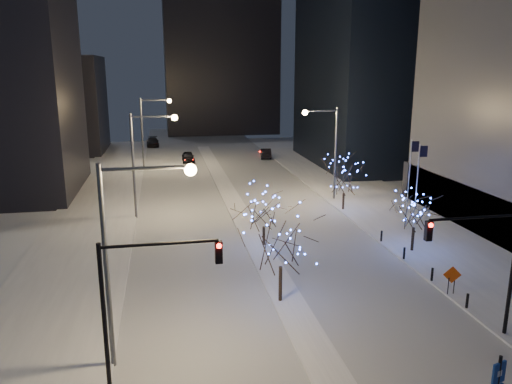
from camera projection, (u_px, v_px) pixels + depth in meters
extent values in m
plane|color=silver|center=(324.00, 367.00, 24.12)|extent=(160.00, 160.00, 0.00)
cube|color=#ACB1BB|center=(228.00, 193.00, 57.49)|extent=(20.00, 130.00, 0.02)
cube|color=white|center=(235.00, 204.00, 52.70)|extent=(2.00, 80.00, 0.15)
cube|color=white|center=(411.00, 224.00, 45.87)|extent=(10.00, 90.00, 0.15)
cube|color=white|center=(82.00, 244.00, 40.65)|extent=(8.00, 90.00, 0.15)
cube|color=black|center=(48.00, 105.00, 84.25)|extent=(18.00, 16.00, 16.00)
cube|color=black|center=(220.00, 35.00, 107.84)|extent=(24.00, 14.00, 42.00)
cylinder|color=#595E66|center=(107.00, 270.00, 23.02)|extent=(0.24, 0.24, 10.00)
cylinder|color=#595E66|center=(145.00, 168.00, 22.24)|extent=(4.00, 0.16, 0.16)
sphere|color=#FFCE7F|center=(190.00, 170.00, 22.64)|extent=(0.56, 0.56, 0.56)
cylinder|color=#595E66|center=(133.00, 167.00, 46.85)|extent=(0.24, 0.24, 10.00)
cylinder|color=#595E66|center=(153.00, 116.00, 46.08)|extent=(4.00, 0.16, 0.16)
sphere|color=#FFCE7F|center=(174.00, 118.00, 46.47)|extent=(0.56, 0.56, 0.56)
cylinder|color=#595E66|center=(142.00, 134.00, 70.69)|extent=(0.24, 0.24, 10.00)
cylinder|color=#595E66|center=(155.00, 100.00, 69.92)|extent=(4.00, 0.16, 0.16)
sphere|color=#FFCE7F|center=(169.00, 101.00, 70.31)|extent=(0.56, 0.56, 0.56)
cylinder|color=#595E66|center=(335.00, 155.00, 53.49)|extent=(0.24, 0.24, 10.00)
cylinder|color=#595E66|center=(321.00, 111.00, 52.04)|extent=(3.50, 0.16, 0.16)
sphere|color=#FFCE7F|center=(305.00, 113.00, 51.76)|extent=(0.56, 0.56, 0.56)
cylinder|color=black|center=(104.00, 320.00, 21.47)|extent=(0.20, 0.20, 7.00)
cylinder|color=black|center=(160.00, 244.00, 21.12)|extent=(5.00, 0.14, 0.14)
cube|color=black|center=(219.00, 252.00, 21.71)|extent=(0.32, 0.28, 1.00)
sphere|color=#FF0C05|center=(219.00, 246.00, 21.45)|extent=(0.22, 0.22, 0.22)
cylinder|color=black|center=(512.00, 275.00, 26.11)|extent=(0.20, 0.20, 7.00)
cylinder|color=black|center=(475.00, 217.00, 24.86)|extent=(5.00, 0.14, 0.14)
cube|color=black|center=(429.00, 231.00, 24.55)|extent=(0.32, 0.28, 1.00)
sphere|color=#FF0C05|center=(431.00, 225.00, 24.29)|extent=(0.22, 0.22, 0.22)
cylinder|color=silver|center=(416.00, 193.00, 40.71)|extent=(0.10, 0.10, 8.00)
cube|color=black|center=(423.00, 151.00, 39.95)|extent=(0.70, 0.03, 0.90)
cylinder|color=silver|center=(408.00, 186.00, 43.20)|extent=(0.10, 0.10, 8.00)
cube|color=black|center=(415.00, 147.00, 42.44)|extent=(0.70, 0.03, 0.90)
cylinder|color=black|center=(467.00, 301.00, 29.62)|extent=(0.16, 0.16, 0.90)
cylinder|color=black|center=(432.00, 274.00, 33.43)|extent=(0.16, 0.16, 0.90)
cylinder|color=black|center=(404.00, 253.00, 37.25)|extent=(0.16, 0.16, 0.90)
cylinder|color=black|center=(381.00, 236.00, 41.06)|extent=(0.16, 0.16, 0.90)
imported|color=black|center=(188.00, 157.00, 76.62)|extent=(1.84, 4.57, 1.56)
imported|color=black|center=(266.00, 153.00, 80.01)|extent=(2.30, 4.82, 1.53)
imported|color=black|center=(153.00, 142.00, 91.85)|extent=(2.38, 5.48, 1.57)
cylinder|color=black|center=(280.00, 284.00, 30.44)|extent=(0.22, 0.22, 2.21)
cylinder|color=black|center=(264.00, 236.00, 40.19)|extent=(0.22, 0.22, 1.53)
cylinder|color=black|center=(413.00, 239.00, 38.91)|extent=(0.22, 0.22, 1.86)
cylinder|color=black|center=(343.00, 201.00, 50.34)|extent=(0.22, 0.22, 1.66)
cube|color=navy|center=(499.00, 373.00, 18.50)|extent=(0.66, 0.28, 0.86)
cylinder|color=black|center=(448.00, 286.00, 31.38)|extent=(0.06, 0.06, 1.11)
cylinder|color=black|center=(454.00, 286.00, 31.46)|extent=(0.06, 0.06, 1.11)
cube|color=#EF510C|center=(452.00, 275.00, 31.24)|extent=(1.12, 0.31, 1.14)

